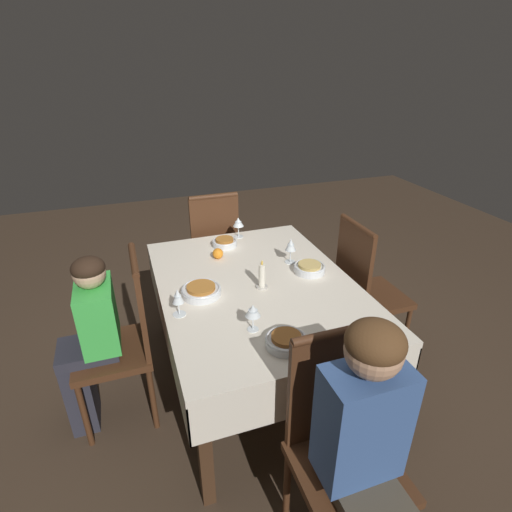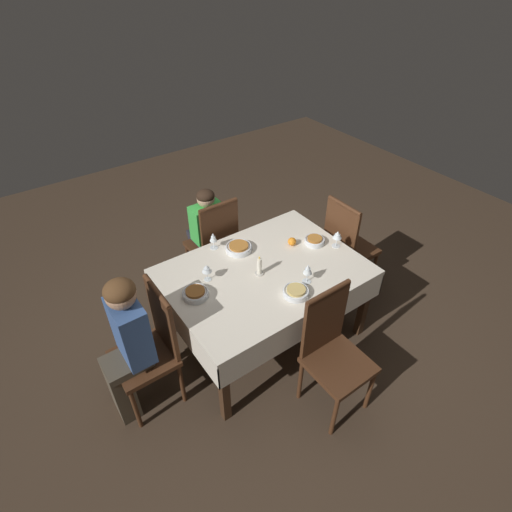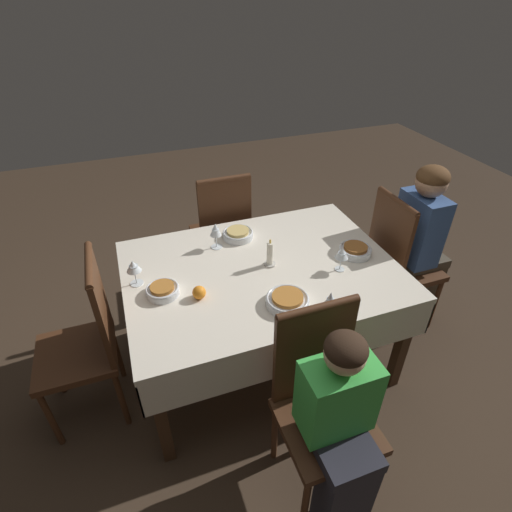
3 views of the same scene
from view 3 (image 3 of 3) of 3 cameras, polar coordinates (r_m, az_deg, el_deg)
name	(u,v)px [view 3 (image 3 of 3)]	position (r m, az deg, el deg)	size (l,w,h in m)	color
ground_plane	(260,354)	(2.76, 0.63, -13.88)	(8.00, 8.00, 0.00)	#3D2D21
dining_table	(261,279)	(2.31, 0.73, -3.26)	(1.52, 1.10, 0.73)	silver
chair_west	(398,259)	(2.81, 19.62, -0.39)	(0.41, 0.40, 1.01)	#472816
chair_north	(322,398)	(1.90, 9.35, -19.37)	(0.40, 0.41, 1.01)	#472816
chair_south	(222,230)	(2.96, -4.81, 3.78)	(0.40, 0.41, 1.01)	#472816
chair_east	(87,338)	(2.28, -22.97, -10.74)	(0.41, 0.40, 1.01)	#472816
person_adult_denim	(422,238)	(2.84, 22.68, 2.33)	(0.34, 0.30, 1.18)	#4C4233
person_child_green	(342,428)	(1.81, 12.15, -22.93)	(0.30, 0.33, 1.04)	#282833
bowl_west	(355,250)	(2.43, 13.99, 0.84)	(0.19, 0.19, 0.06)	silver
wine_glass_west	(342,254)	(2.24, 12.17, 0.30)	(0.07, 0.07, 0.14)	white
bowl_north	(287,300)	(2.01, 4.51, -6.30)	(0.22, 0.22, 0.06)	silver
wine_glass_north	(330,300)	(1.92, 10.55, -6.21)	(0.07, 0.07, 0.15)	white
bowl_south	(238,234)	(2.51, -2.60, 3.19)	(0.19, 0.19, 0.06)	silver
wine_glass_south	(216,230)	(2.38, -5.79, 3.65)	(0.07, 0.07, 0.17)	white
bowl_east	(163,290)	(2.12, -13.20, -4.77)	(0.17, 0.17, 0.06)	silver
wine_glass_east	(133,267)	(2.18, -17.11, -1.51)	(0.08, 0.08, 0.15)	white
candle_centerpiece	(270,255)	(2.25, 2.00, 0.10)	(0.07, 0.07, 0.17)	beige
orange_fruit	(199,292)	(2.06, -8.13, -5.18)	(0.07, 0.07, 0.07)	orange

